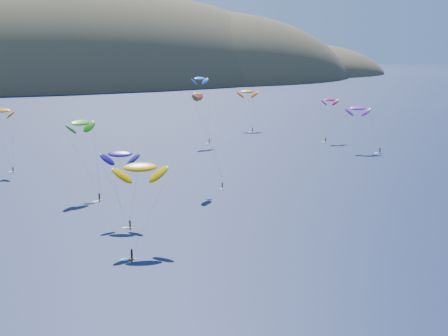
% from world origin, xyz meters
% --- Properties ---
extents(island, '(730.00, 300.00, 210.00)m').
position_xyz_m(island, '(39.40, 562.36, -10.74)').
color(island, '#3D3526').
rests_on(island, ground).
extents(kitesurfer_1, '(8.76, 8.97, 21.37)m').
position_xyz_m(kitesurfer_1, '(-52.45, 144.79, 19.05)').
color(kitesurfer_1, gold).
rests_on(kitesurfer_1, ground).
extents(kitesurfer_2, '(11.52, 13.67, 18.71)m').
position_xyz_m(kitesurfer_2, '(-33.53, 58.21, 15.72)').
color(kitesurfer_2, gold).
rests_on(kitesurfer_2, ground).
extents(kitesurfer_3, '(10.11, 15.15, 21.75)m').
position_xyz_m(kitesurfer_3, '(-36.19, 105.12, 19.13)').
color(kitesurfer_3, gold).
rests_on(kitesurfer_3, ground).
extents(kitesurfer_4, '(8.62, 7.98, 27.74)m').
position_xyz_m(kitesurfer_4, '(24.66, 171.23, 25.46)').
color(kitesurfer_4, gold).
rests_on(kitesurfer_4, ground).
extents(kitesurfer_6, '(10.19, 13.50, 18.28)m').
position_xyz_m(kitesurfer_6, '(71.44, 129.87, 15.66)').
color(kitesurfer_6, gold).
rests_on(kitesurfer_6, ground).
extents(kitesurfer_8, '(7.82, 4.94, 18.83)m').
position_xyz_m(kitesurfer_8, '(74.53, 153.35, 16.66)').
color(kitesurfer_8, gold).
rests_on(kitesurfer_8, ground).
extents(kitesurfer_9, '(8.06, 12.26, 27.91)m').
position_xyz_m(kitesurfer_9, '(-3.65, 102.08, 25.91)').
color(kitesurfer_9, gold).
rests_on(kitesurfer_9, ground).
extents(kitesurfer_10, '(9.58, 11.86, 17.85)m').
position_xyz_m(kitesurfer_10, '(-33.02, 76.00, 15.39)').
color(kitesurfer_10, gold).
rests_on(kitesurfer_10, ground).
extents(kitesurfer_11, '(10.40, 13.80, 19.90)m').
position_xyz_m(kitesurfer_11, '(58.31, 196.69, 17.22)').
color(kitesurfer_11, gold).
rests_on(kitesurfer_11, ground).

